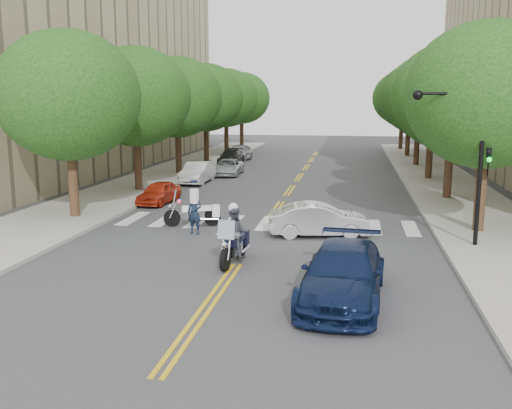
% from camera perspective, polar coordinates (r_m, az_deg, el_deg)
% --- Properties ---
extents(ground, '(140.00, 140.00, 0.00)m').
position_cam_1_polar(ground, '(19.00, -1.90, -6.03)').
color(ground, '#38383A').
rests_on(ground, ground).
extents(sidewalk_left, '(5.00, 60.00, 0.15)m').
position_cam_1_polar(sidewalk_left, '(42.30, -8.61, 3.11)').
color(sidewalk_left, '#9E9991').
rests_on(sidewalk_left, ground).
extents(sidewalk_right, '(5.00, 60.00, 0.15)m').
position_cam_1_polar(sidewalk_right, '(40.62, 17.81, 2.43)').
color(sidewalk_right, '#9E9991').
rests_on(sidewalk_right, ground).
extents(tree_l_0, '(6.40, 6.40, 8.45)m').
position_cam_1_polar(tree_l_0, '(26.91, -18.27, 10.28)').
color(tree_l_0, '#382316').
rests_on(tree_l_0, ground).
extents(tree_l_1, '(6.40, 6.40, 8.45)m').
position_cam_1_polar(tree_l_1, '(34.20, -11.96, 10.50)').
color(tree_l_1, '#382316').
rests_on(tree_l_1, ground).
extents(tree_l_2, '(6.40, 6.40, 8.45)m').
position_cam_1_polar(tree_l_2, '(41.75, -7.89, 10.58)').
color(tree_l_2, '#382316').
rests_on(tree_l_2, ground).
extents(tree_l_3, '(6.40, 6.40, 8.45)m').
position_cam_1_polar(tree_l_3, '(49.45, -5.07, 10.60)').
color(tree_l_3, '#382316').
rests_on(tree_l_3, ground).
extents(tree_l_4, '(6.40, 6.40, 8.45)m').
position_cam_1_polar(tree_l_4, '(57.22, -3.02, 10.60)').
color(tree_l_4, '#382316').
rests_on(tree_l_4, ground).
extents(tree_l_5, '(6.40, 6.40, 8.45)m').
position_cam_1_polar(tree_l_5, '(65.05, -1.46, 10.59)').
color(tree_l_5, '#382316').
rests_on(tree_l_5, ground).
extents(tree_r_0, '(6.40, 6.40, 8.45)m').
position_cam_1_polar(tree_r_0, '(24.40, 22.13, 10.08)').
color(tree_r_0, '#382316').
rests_on(tree_r_0, ground).
extents(tree_r_1, '(6.40, 6.40, 8.45)m').
position_cam_1_polar(tree_r_1, '(32.26, 19.09, 10.18)').
color(tree_r_1, '#382316').
rests_on(tree_r_1, ground).
extents(tree_r_2, '(6.40, 6.40, 8.45)m').
position_cam_1_polar(tree_r_2, '(40.18, 17.24, 10.22)').
color(tree_r_2, '#382316').
rests_on(tree_r_2, ground).
extents(tree_r_3, '(6.40, 6.40, 8.45)m').
position_cam_1_polar(tree_r_3, '(48.13, 16.00, 10.25)').
color(tree_r_3, '#382316').
rests_on(tree_r_3, ground).
extents(tree_r_4, '(6.40, 6.40, 8.45)m').
position_cam_1_polar(tree_r_4, '(56.09, 15.12, 10.26)').
color(tree_r_4, '#382316').
rests_on(tree_r_4, ground).
extents(tree_r_5, '(6.40, 6.40, 8.45)m').
position_cam_1_polar(tree_r_5, '(64.06, 14.45, 10.27)').
color(tree_r_5, '#382316').
rests_on(tree_r_5, ground).
extents(traffic_signal_pole, '(2.82, 0.42, 6.00)m').
position_cam_1_polar(traffic_signal_pole, '(21.79, 20.41, 5.41)').
color(traffic_signal_pole, black).
rests_on(traffic_signal_pole, ground).
extents(motorcycle_police, '(0.90, 2.52, 2.05)m').
position_cam_1_polar(motorcycle_police, '(19.00, -2.21, -3.19)').
color(motorcycle_police, black).
rests_on(motorcycle_police, ground).
extents(motorcycle_parked, '(2.42, 1.03, 1.59)m').
position_cam_1_polar(motorcycle_parked, '(24.75, -5.90, -0.87)').
color(motorcycle_parked, black).
rests_on(motorcycle_parked, ground).
extents(officer_standing, '(0.75, 0.60, 1.78)m').
position_cam_1_polar(officer_standing, '(23.18, -6.16, -0.80)').
color(officer_standing, '#172133').
rests_on(officer_standing, ground).
extents(convertible, '(4.21, 2.06, 1.33)m').
position_cam_1_polar(convertible, '(22.88, 6.37, -1.54)').
color(convertible, silver).
rests_on(convertible, ground).
extents(sedan_blue, '(2.54, 5.35, 1.51)m').
position_cam_1_polar(sedan_blue, '(15.67, 8.69, -6.88)').
color(sedan_blue, '#0D1838').
rests_on(sedan_blue, ground).
extents(parked_car_a, '(1.71, 3.56, 1.17)m').
position_cam_1_polar(parked_car_a, '(30.35, -9.68, 1.19)').
color(parked_car_a, red).
rests_on(parked_car_a, ground).
extents(parked_car_b, '(1.51, 4.21, 1.38)m').
position_cam_1_polar(parked_car_b, '(37.50, -5.88, 3.19)').
color(parked_car_b, silver).
rests_on(parked_car_b, ground).
extents(parked_car_c, '(2.10, 4.22, 1.15)m').
position_cam_1_polar(parked_car_c, '(41.34, -2.84, 3.75)').
color(parked_car_c, '#A0A4A8').
rests_on(parked_car_c, ground).
extents(parked_car_d, '(2.02, 4.54, 1.29)m').
position_cam_1_polar(parked_car_d, '(47.64, -2.51, 4.72)').
color(parked_car_d, black).
rests_on(parked_car_d, ground).
extents(parked_car_e, '(1.99, 4.50, 1.51)m').
position_cam_1_polar(parked_car_e, '(51.00, -1.70, 5.23)').
color(parked_car_e, gray).
rests_on(parked_car_e, ground).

